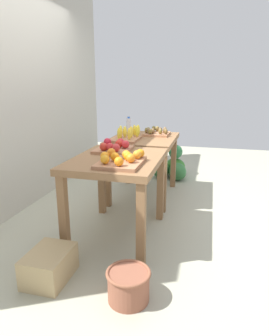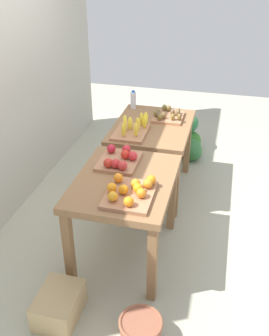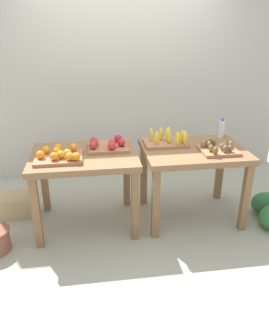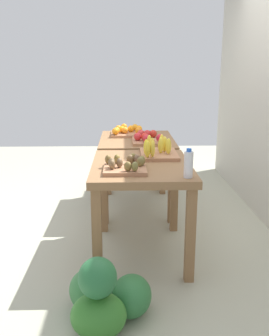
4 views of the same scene
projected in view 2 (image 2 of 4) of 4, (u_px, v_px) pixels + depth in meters
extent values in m
plane|color=#AAAA93|center=(140.00, 216.00, 4.06)|extent=(8.00, 8.00, 0.00)
cube|color=olive|center=(125.00, 182.00, 3.21)|extent=(1.04, 0.80, 0.06)
cube|color=olive|center=(152.00, 264.00, 2.95)|extent=(0.07, 0.07, 0.74)
cube|color=olive|center=(172.00, 197.00, 3.72)|extent=(0.07, 0.07, 0.74)
cube|color=olive|center=(69.00, 249.00, 3.10)|extent=(0.07, 0.07, 0.74)
cube|color=olive|center=(104.00, 187.00, 3.86)|extent=(0.07, 0.07, 0.74)
cube|color=olive|center=(152.00, 127.00, 4.14)|extent=(1.04, 0.80, 0.06)
cube|color=olive|center=(175.00, 186.00, 3.89)|extent=(0.07, 0.07, 0.74)
cube|color=olive|center=(187.00, 145.00, 4.66)|extent=(0.07, 0.07, 0.74)
cube|color=olive|center=(110.00, 177.00, 4.03)|extent=(0.07, 0.07, 0.74)
cube|color=olive|center=(132.00, 139.00, 4.80)|extent=(0.07, 0.07, 0.74)
cube|color=#A8714F|center=(130.00, 195.00, 2.97)|extent=(0.44, 0.36, 0.03)
sphere|color=orange|center=(138.00, 188.00, 2.95)|extent=(0.09, 0.09, 0.08)
sphere|color=orange|center=(118.00, 178.00, 3.08)|extent=(0.11, 0.11, 0.08)
sphere|color=orange|center=(129.00, 202.00, 2.80)|extent=(0.10, 0.10, 0.08)
sphere|color=orange|center=(141.00, 193.00, 2.89)|extent=(0.10, 0.10, 0.08)
sphere|color=orange|center=(123.00, 189.00, 2.94)|extent=(0.09, 0.09, 0.08)
sphere|color=orange|center=(151.00, 180.00, 3.05)|extent=(0.10, 0.10, 0.08)
sphere|color=orange|center=(112.00, 188.00, 2.96)|extent=(0.08, 0.08, 0.08)
sphere|color=orange|center=(113.00, 196.00, 2.86)|extent=(0.11, 0.11, 0.08)
sphere|color=orange|center=(136.00, 184.00, 3.01)|extent=(0.09, 0.09, 0.08)
sphere|color=orange|center=(148.00, 184.00, 3.01)|extent=(0.10, 0.10, 0.08)
cube|color=#A8714F|center=(119.00, 161.00, 3.41)|extent=(0.40, 0.34, 0.03)
sphere|color=red|center=(123.00, 166.00, 3.24)|extent=(0.10, 0.10, 0.08)
sphere|color=red|center=(125.00, 154.00, 3.41)|extent=(0.11, 0.11, 0.08)
sphere|color=red|center=(133.00, 156.00, 3.39)|extent=(0.11, 0.11, 0.08)
sphere|color=red|center=(108.00, 163.00, 3.28)|extent=(0.09, 0.09, 0.08)
sphere|color=red|center=(116.00, 164.00, 3.27)|extent=(0.10, 0.10, 0.08)
sphere|color=red|center=(127.00, 149.00, 3.49)|extent=(0.11, 0.11, 0.08)
sphere|color=red|center=(111.00, 149.00, 3.51)|extent=(0.10, 0.10, 0.08)
cube|color=#A8714F|center=(131.00, 132.00, 3.93)|extent=(0.44, 0.32, 0.03)
ellipsoid|color=yellow|center=(138.00, 124.00, 3.90)|extent=(0.05, 0.05, 0.14)
ellipsoid|color=yellow|center=(145.00, 122.00, 3.95)|extent=(0.07, 0.07, 0.14)
ellipsoid|color=yellow|center=(130.00, 124.00, 3.91)|extent=(0.05, 0.06, 0.14)
ellipsoid|color=yellow|center=(124.00, 130.00, 3.78)|extent=(0.07, 0.06, 0.14)
ellipsoid|color=yellow|center=(141.00, 119.00, 4.01)|extent=(0.05, 0.04, 0.14)
ellipsoid|color=yellow|center=(125.00, 122.00, 3.95)|extent=(0.06, 0.07, 0.14)
ellipsoid|color=yellow|center=(146.00, 119.00, 4.02)|extent=(0.07, 0.07, 0.14)
ellipsoid|color=yellow|center=(125.00, 125.00, 3.87)|extent=(0.07, 0.07, 0.14)
ellipsoid|color=yellow|center=(136.00, 130.00, 3.78)|extent=(0.07, 0.06, 0.14)
cube|color=#A8714F|center=(168.00, 117.00, 4.27)|extent=(0.36, 0.32, 0.03)
ellipsoid|color=brown|center=(169.00, 108.00, 4.35)|extent=(0.05, 0.06, 0.07)
ellipsoid|color=brown|center=(164.00, 108.00, 4.37)|extent=(0.07, 0.07, 0.07)
ellipsoid|color=brown|center=(178.00, 113.00, 4.24)|extent=(0.05, 0.06, 0.07)
ellipsoid|color=brown|center=(173.00, 112.00, 4.25)|extent=(0.06, 0.06, 0.07)
ellipsoid|color=brown|center=(158.00, 112.00, 4.26)|extent=(0.06, 0.07, 0.07)
ellipsoid|color=brown|center=(179.00, 117.00, 4.14)|extent=(0.07, 0.06, 0.07)
ellipsoid|color=brown|center=(159.00, 115.00, 4.19)|extent=(0.07, 0.07, 0.07)
ellipsoid|color=brown|center=(160.00, 117.00, 4.14)|extent=(0.07, 0.07, 0.07)
ellipsoid|color=brown|center=(163.00, 115.00, 4.18)|extent=(0.05, 0.06, 0.07)
ellipsoid|color=brown|center=(173.00, 117.00, 4.14)|extent=(0.07, 0.06, 0.07)
ellipsoid|color=brown|center=(178.00, 111.00, 4.28)|extent=(0.06, 0.05, 0.07)
ellipsoid|color=olive|center=(156.00, 113.00, 4.23)|extent=(0.06, 0.06, 0.07)
cylinder|color=silver|center=(133.00, 100.00, 4.49)|extent=(0.06, 0.06, 0.19)
cylinder|color=blue|center=(133.00, 91.00, 4.44)|extent=(0.04, 0.04, 0.02)
ellipsoid|color=#317429|center=(189.00, 140.00, 5.28)|extent=(0.28, 0.34, 0.28)
ellipsoid|color=#2C6C37|center=(172.00, 146.00, 5.15)|extent=(0.36, 0.32, 0.26)
ellipsoid|color=#2F6D37|center=(192.00, 150.00, 5.05)|extent=(0.43, 0.38, 0.27)
ellipsoid|color=#256536|center=(190.00, 123.00, 5.16)|extent=(0.27, 0.23, 0.23)
cylinder|color=#90543E|center=(141.00, 332.00, 2.74)|extent=(0.29, 0.29, 0.21)
torus|color=brown|center=(141.00, 322.00, 2.68)|extent=(0.31, 0.31, 0.02)
cube|color=tan|center=(59.00, 305.00, 2.93)|extent=(0.40, 0.30, 0.23)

